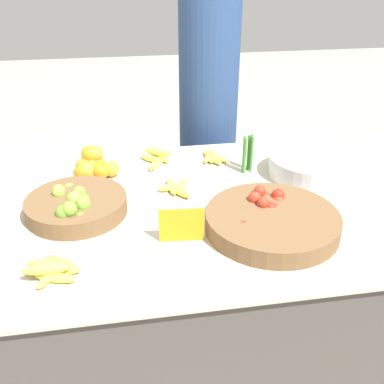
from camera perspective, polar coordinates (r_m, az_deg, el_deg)
name	(u,v)px	position (r m, az deg, el deg)	size (l,w,h in m)	color
ground_plane	(192,334)	(2.10, 0.00, -17.58)	(12.00, 12.00, 0.00)	#A39E93
market_table	(192,274)	(1.88, 0.00, -10.42)	(1.52, 1.12, 0.67)	#4C4742
lime_bowl	(77,205)	(1.66, -14.43, -1.57)	(0.36, 0.36, 0.11)	brown
tomato_basket	(271,221)	(1.54, 10.04, -3.61)	(0.45, 0.45, 0.10)	brown
orange_pile	(93,166)	(1.92, -12.52, 3.30)	(0.19, 0.15, 0.12)	orange
metal_bowl	(310,166)	(1.95, 14.81, 3.23)	(0.35, 0.35, 0.09)	silver
price_sign	(182,225)	(1.45, -1.33, -4.22)	(0.15, 0.02, 0.12)	orange
veg_bundle	(247,154)	(1.92, 7.06, 4.83)	(0.05, 0.05, 0.16)	#4C8E42
banana_bunch_front_center	(212,157)	(2.04, 2.60, 4.48)	(0.12, 0.17, 0.03)	#EFDB4C
banana_bunch_middle_left	(53,269)	(1.38, -17.27, -9.32)	(0.18, 0.16, 0.06)	#EFDB4C
banana_bunch_middle_right	(176,188)	(1.77, -2.01, 0.57)	(0.14, 0.18, 0.03)	#EFDB4C
banana_bunch_front_right	(157,157)	(2.02, -4.46, 4.48)	(0.15, 0.19, 0.06)	#EFDB4C
vendor_person	(208,114)	(2.48, 2.07, 9.92)	(0.32, 0.32, 1.57)	navy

